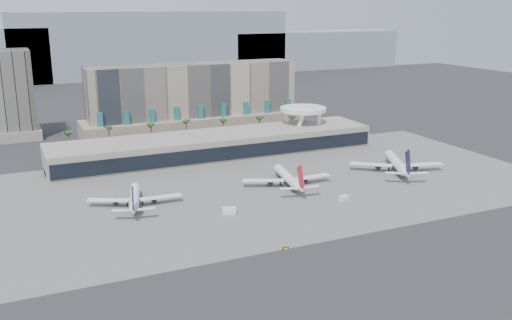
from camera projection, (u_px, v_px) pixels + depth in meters
name	position (u px, v px, depth m)	size (l,w,h in m)	color
ground	(324.00, 229.00, 202.77)	(900.00, 900.00, 0.00)	#232326
apron_pad	(260.00, 186.00, 251.09)	(260.00, 130.00, 0.06)	#5B5B59
mountain_ridge	(124.00, 49.00, 618.98)	(680.00, 60.00, 70.00)	gray
hotel	(194.00, 104.00, 355.58)	(140.00, 30.00, 42.00)	tan
office_tower	(10.00, 100.00, 334.68)	(30.00, 30.00, 52.00)	black
terminal	(216.00, 144.00, 297.57)	(170.00, 32.50, 14.50)	#A0978D
saucer_structure	(303.00, 112.00, 321.71)	(26.00, 26.00, 21.89)	white
palm_row	(206.00, 123.00, 330.20)	(157.80, 2.80, 13.10)	brown
airliner_left	(135.00, 198.00, 225.05)	(36.67, 38.07, 13.38)	white
airliner_centre	(288.00, 178.00, 250.11)	(39.75, 41.27, 14.35)	white
airliner_right	(397.00, 164.00, 270.99)	(41.75, 42.95, 15.97)	white
service_vehicle_a	(229.00, 211.00, 216.87)	(5.13, 2.51, 2.51)	white
service_vehicle_b	(344.00, 198.00, 231.65)	(4.01, 2.29, 2.06)	silver
taxiway_sign	(286.00, 248.00, 185.28)	(2.06, 0.56, 0.93)	black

